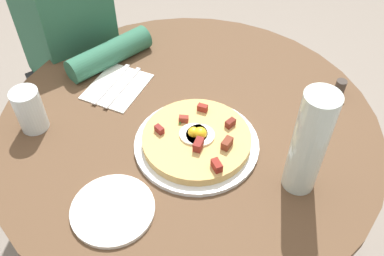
# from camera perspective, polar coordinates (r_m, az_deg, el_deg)

# --- Properties ---
(ground_plane) EXTENTS (6.00, 6.00, 0.00)m
(ground_plane) POSITION_cam_1_polar(r_m,az_deg,el_deg) (1.64, -0.40, -16.51)
(ground_plane) COLOR gray
(dining_table) EXTENTS (0.97, 0.97, 0.70)m
(dining_table) POSITION_cam_1_polar(r_m,az_deg,el_deg) (1.19, -0.53, -4.73)
(dining_table) COLOR brown
(dining_table) RESTS_ON ground_plane
(person_seated) EXTENTS (0.52, 0.31, 1.14)m
(person_seated) POSITION_cam_1_polar(r_m,az_deg,el_deg) (1.59, -15.64, 7.52)
(person_seated) COLOR #2D2D33
(person_seated) RESTS_ON ground_plane
(pizza_plate) EXTENTS (0.30, 0.30, 0.01)m
(pizza_plate) POSITION_cam_1_polar(r_m,az_deg,el_deg) (1.01, 0.62, -2.17)
(pizza_plate) COLOR white
(pizza_plate) RESTS_ON dining_table
(breakfast_pizza) EXTENTS (0.26, 0.26, 0.05)m
(breakfast_pizza) POSITION_cam_1_polar(r_m,az_deg,el_deg) (1.00, 0.68, -1.47)
(breakfast_pizza) COLOR tan
(breakfast_pizza) RESTS_ON pizza_plate
(bread_plate) EXTENTS (0.18, 0.18, 0.01)m
(bread_plate) POSITION_cam_1_polar(r_m,az_deg,el_deg) (0.92, -10.69, -10.80)
(bread_plate) COLOR white
(bread_plate) RESTS_ON dining_table
(napkin) EXTENTS (0.21, 0.22, 0.00)m
(napkin) POSITION_cam_1_polar(r_m,az_deg,el_deg) (1.18, -10.08, 5.54)
(napkin) COLOR white
(napkin) RESTS_ON dining_table
(fork) EXTENTS (0.10, 0.16, 0.00)m
(fork) POSITION_cam_1_polar(r_m,az_deg,el_deg) (1.17, -9.36, 5.48)
(fork) COLOR silver
(fork) RESTS_ON napkin
(knife) EXTENTS (0.10, 0.16, 0.00)m
(knife) POSITION_cam_1_polar(r_m,az_deg,el_deg) (1.19, -10.85, 5.93)
(knife) COLOR silver
(knife) RESTS_ON napkin
(water_glass) EXTENTS (0.07, 0.07, 0.11)m
(water_glass) POSITION_cam_1_polar(r_m,az_deg,el_deg) (1.09, -21.13, 2.28)
(water_glass) COLOR silver
(water_glass) RESTS_ON dining_table
(water_bottle) EXTENTS (0.07, 0.07, 0.26)m
(water_bottle) POSITION_cam_1_polar(r_m,az_deg,el_deg) (0.88, 15.57, -2.08)
(water_bottle) COLOR silver
(water_bottle) RESTS_ON dining_table
(salt_shaker) EXTENTS (0.03, 0.03, 0.05)m
(salt_shaker) POSITION_cam_1_polar(r_m,az_deg,el_deg) (1.10, 16.85, 1.73)
(salt_shaker) COLOR white
(salt_shaker) RESTS_ON dining_table
(pepper_shaker) EXTENTS (0.03, 0.03, 0.05)m
(pepper_shaker) POSITION_cam_1_polar(r_m,az_deg,el_deg) (1.19, 19.39, 5.12)
(pepper_shaker) COLOR #3F3833
(pepper_shaker) RESTS_ON dining_table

